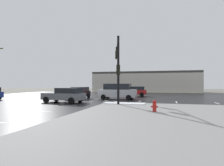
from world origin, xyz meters
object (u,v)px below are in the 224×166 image
object	(u,v)px
traffic_signal_mast	(118,61)
sedan_red	(134,91)
sedan_grey	(65,95)
fire_hydrant	(154,106)
suv_silver	(118,91)
sedan_black	(79,93)

from	to	relation	value
traffic_signal_mast	sedan_red	xyz separation A→B (m)	(-0.29, 12.24, -3.52)
traffic_signal_mast	sedan_grey	world-z (taller)	traffic_signal_mast
fire_hydrant	suv_silver	world-z (taller)	suv_silver
sedan_red	suv_silver	bearing A→B (deg)	76.28
suv_silver	sedan_grey	bearing A→B (deg)	-126.92
sedan_black	sedan_red	bearing A→B (deg)	138.65
traffic_signal_mast	sedan_red	size ratio (longest dim) A/B	1.37
sedan_black	suv_silver	xyz separation A→B (m)	(5.30, 0.51, 0.24)
suv_silver	fire_hydrant	bearing A→B (deg)	-64.47
sedan_grey	sedan_red	xyz separation A→B (m)	(5.48, 12.50, 0.00)
sedan_red	sedan_grey	bearing A→B (deg)	61.79
sedan_grey	traffic_signal_mast	bearing A→B (deg)	-173.39
sedan_black	sedan_grey	distance (m)	5.42
sedan_black	sedan_red	xyz separation A→B (m)	(6.37, 7.15, 0.00)
traffic_signal_mast	suv_silver	xyz separation A→B (m)	(-1.37, 5.61, -3.28)
sedan_black	sedan_grey	world-z (taller)	same
fire_hydrant	sedan_grey	world-z (taller)	sedan_grey
fire_hydrant	sedan_red	xyz separation A→B (m)	(-4.16, 17.59, 0.32)
sedan_black	sedan_red	distance (m)	9.58
sedan_grey	sedan_red	size ratio (longest dim) A/B	1.00
sedan_grey	sedan_red	distance (m)	13.64
fire_hydrant	traffic_signal_mast	bearing A→B (deg)	125.85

